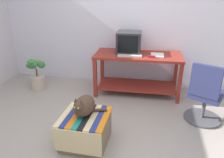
{
  "coord_description": "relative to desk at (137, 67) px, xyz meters",
  "views": [
    {
      "loc": [
        0.68,
        -1.99,
        1.78
      ],
      "look_at": [
        0.06,
        0.85,
        0.55
      ],
      "focal_mm": 34.4,
      "sensor_mm": 36.0,
      "label": 1
    }
  ],
  "objects": [
    {
      "name": "stapler",
      "position": [
        0.24,
        -0.18,
        0.25
      ],
      "size": [
        0.11,
        0.04,
        0.04
      ],
      "primitive_type": "cube",
      "rotation": [
        0.0,
        0.0,
        1.5
      ],
      "color": "#A31E1E",
      "rests_on": "desk"
    },
    {
      "name": "tv_monitor",
      "position": [
        -0.17,
        0.06,
        0.41
      ],
      "size": [
        0.43,
        0.42,
        0.37
      ],
      "rotation": [
        0.0,
        0.0,
        0.05
      ],
      "color": "#28282B",
      "rests_on": "desk"
    },
    {
      "name": "potted_plant",
      "position": [
        -1.85,
        -0.24,
        -0.26
      ],
      "size": [
        0.38,
        0.36,
        0.63
      ],
      "color": "#B7A893",
      "rests_on": "ground_plane"
    },
    {
      "name": "keyboard",
      "position": [
        -0.12,
        -0.16,
        0.24
      ],
      "size": [
        0.41,
        0.19,
        0.02
      ],
      "primitive_type": "cube",
      "rotation": [
        0.0,
        0.0,
        0.1
      ],
      "color": "beige",
      "rests_on": "desk"
    },
    {
      "name": "pen",
      "position": [
        0.41,
        0.07,
        0.24
      ],
      "size": [
        0.01,
        0.14,
        0.01
      ],
      "primitive_type": "cylinder",
      "rotation": [
        0.0,
        1.57,
        1.53
      ],
      "color": "#2351B2",
      "rests_on": "desk"
    },
    {
      "name": "ground_plane",
      "position": [
        -0.36,
        -1.6,
        -0.51
      ],
      "size": [
        14.0,
        14.0,
        0.0
      ],
      "primitive_type": "plane",
      "color": "#9E9389"
    },
    {
      "name": "cat",
      "position": [
        -0.47,
        -1.52,
        0.01
      ],
      "size": [
        0.38,
        0.38,
        0.28
      ],
      "rotation": [
        0.0,
        0.0,
        -0.13
      ],
      "color": "#473323",
      "rests_on": "ottoman_with_blanket"
    },
    {
      "name": "book",
      "position": [
        0.33,
        -0.03,
        0.24
      ],
      "size": [
        0.22,
        0.25,
        0.02
      ],
      "primitive_type": "cube",
      "rotation": [
        0.0,
        0.0,
        0.04
      ],
      "color": "white",
      "rests_on": "desk"
    },
    {
      "name": "office_chair",
      "position": [
        1.02,
        -0.73,
        -0.12
      ],
      "size": [
        0.56,
        0.56,
        0.89
      ],
      "rotation": [
        0.0,
        0.0,
        2.7
      ],
      "color": "#4C4C51",
      "rests_on": "ground_plane"
    },
    {
      "name": "ottoman_with_blanket",
      "position": [
        -0.46,
        -1.54,
        -0.31
      ],
      "size": [
        0.56,
        0.58,
        0.39
      ],
      "color": "#7A664C",
      "rests_on": "ground_plane"
    },
    {
      "name": "desk",
      "position": [
        0.0,
        0.0,
        0.0
      ],
      "size": [
        1.52,
        0.73,
        0.74
      ],
      "rotation": [
        0.0,
        0.0,
        0.05
      ],
      "color": "maroon",
      "rests_on": "ground_plane"
    },
    {
      "name": "back_wall",
      "position": [
        -0.36,
        0.45,
        0.79
      ],
      "size": [
        8.0,
        0.1,
        2.6
      ],
      "primitive_type": "cube",
      "color": "silver",
      "rests_on": "ground_plane"
    }
  ]
}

